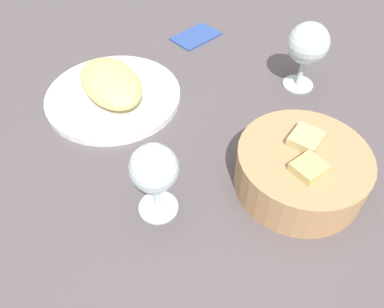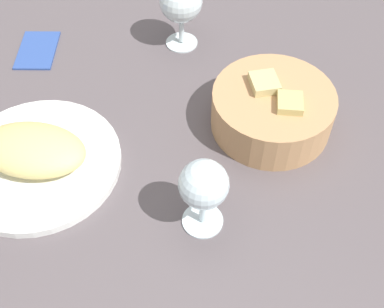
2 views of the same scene
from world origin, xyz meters
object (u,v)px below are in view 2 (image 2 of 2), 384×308
object	(u,v)px
bread_basket	(272,110)
plate	(38,163)
wine_glass_near	(204,187)
folded_napkin	(37,49)
wine_glass_far	(181,3)

from	to	relation	value
bread_basket	plate	bearing A→B (deg)	-130.36
bread_basket	wine_glass_near	xyz separation A→B (cm)	(1.94, -22.04, 4.98)
bread_basket	folded_napkin	size ratio (longest dim) A/B	1.80
plate	wine_glass_near	distance (cm)	28.82
bread_basket	folded_napkin	world-z (taller)	bread_basket
wine_glass_near	folded_napkin	size ratio (longest dim) A/B	1.15
bread_basket	folded_napkin	distance (cm)	47.03
wine_glass_near	folded_napkin	world-z (taller)	wine_glass_near
folded_napkin	wine_glass_far	bearing A→B (deg)	-84.64
plate	folded_napkin	world-z (taller)	plate
folded_napkin	wine_glass_near	bearing A→B (deg)	-139.92
wine_glass_far	plate	bearing A→B (deg)	-89.91
plate	folded_napkin	size ratio (longest dim) A/B	2.38
plate	wine_glass_far	xyz separation A→B (cm)	(-0.06, 37.41, 8.40)
plate	bread_basket	bearing A→B (deg)	49.64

